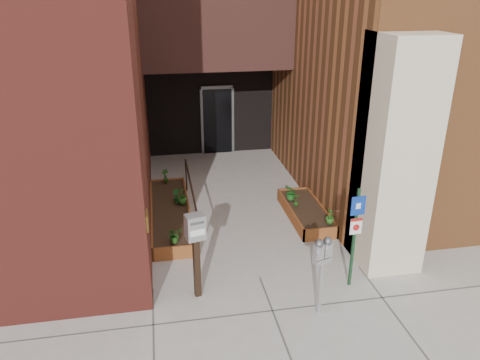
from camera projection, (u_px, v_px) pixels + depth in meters
ground at (260, 277)px, 8.85m from camera, size 80.00×80.00×0.00m
planter_left at (171, 214)px, 10.99m from camera, size 0.90×3.60×0.30m
planter_right at (306, 213)px, 11.06m from camera, size 0.80×2.20×0.30m
handrail at (191, 190)px, 10.79m from camera, size 0.04×3.34×0.90m
parking_meter at (322, 256)px, 7.48m from camera, size 0.33×0.20×1.43m
sign_post at (355, 228)px, 8.17m from camera, size 0.26×0.07×1.94m
payment_dropbox at (196, 239)px, 7.90m from camera, size 0.36×0.30×1.60m
shrub_left_a at (174, 235)px, 9.42m from camera, size 0.39×0.39×0.32m
shrub_left_b at (176, 196)px, 11.13m from camera, size 0.25×0.25×0.33m
shrub_left_c at (182, 196)px, 11.07m from camera, size 0.32×0.32×0.41m
shrub_left_d at (165, 176)px, 12.25m from camera, size 0.28×0.28×0.37m
shrub_right_a at (330, 216)px, 10.15m from camera, size 0.22×0.22×0.34m
shrub_right_b at (296, 200)px, 10.94m from camera, size 0.19×0.19×0.33m
shrub_right_c at (291, 193)px, 11.27m from camera, size 0.44×0.44×0.36m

